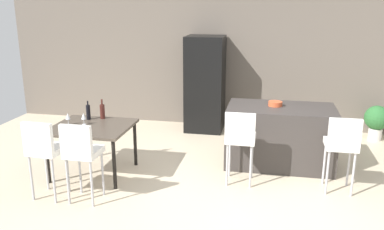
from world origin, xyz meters
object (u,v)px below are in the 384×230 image
wine_glass_left (84,116)px  wine_glass_middle (68,116)px  potted_plant (377,120)px  fruit_bowl (275,104)px  wine_bottle_end (88,112)px  bar_chair_left (240,136)px  bar_chair_middle (342,143)px  dining_table (92,130)px  refrigerator (205,84)px  wine_bottle_inner (102,111)px  dining_chair_far (81,150)px  dining_chair_near (44,147)px  kitchen_island (280,136)px

wine_glass_left → wine_glass_middle: size_ratio=1.00×
potted_plant → wine_glass_left: bearing=-152.2°
fruit_bowl → potted_plant: bearing=38.5°
wine_bottle_end → bar_chair_left: bearing=-5.5°
wine_glass_middle → fruit_bowl: bearing=18.7°
bar_chair_middle → dining_table: 3.44m
bar_chair_middle → refrigerator: bearing=132.8°
bar_chair_left → wine_bottle_inner: 2.15m
bar_chair_left → fruit_bowl: bar_chair_left is taller
wine_bottle_end → dining_chair_far: bearing=-69.3°
refrigerator → fruit_bowl: bearing=-47.9°
refrigerator → wine_bottle_inner: bearing=-120.9°
dining_chair_near → kitchen_island: bearing=31.0°
refrigerator → potted_plant: (3.18, -0.01, -0.54)m
dining_table → fruit_bowl: fruit_bowl is taller
refrigerator → dining_chair_near: bearing=-114.4°
dining_chair_far → wine_glass_middle: dining_chair_far is taller
refrigerator → potted_plant: 3.23m
fruit_bowl → refrigerator: bearing=132.1°
kitchen_island → dining_chair_near: (-2.92, -1.76, 0.24)m
bar_chair_middle → wine_bottle_inner: (-3.43, 0.31, 0.16)m
potted_plant → wine_bottle_end: bearing=-155.1°
bar_chair_left → wine_bottle_inner: bearing=171.7°
bar_chair_middle → dining_chair_far: bearing=-163.9°
bar_chair_middle → wine_bottle_inner: bar_chair_middle is taller
dining_chair_near → wine_glass_left: dining_chair_near is taller
dining_chair_near → refrigerator: 3.62m
bar_chair_left → wine_glass_left: bearing=-178.9°
dining_chair_far → bar_chair_left: bearing=26.1°
dining_chair_far → refrigerator: size_ratio=0.57×
wine_glass_left → fruit_bowl: (2.71, 0.94, 0.09)m
dining_chair_far → refrigerator: 3.45m
kitchen_island → dining_table: 2.83m
dining_table → wine_glass_middle: (-0.35, -0.02, 0.20)m
wine_bottle_inner → dining_chair_near: bearing=-101.8°
dining_chair_near → potted_plant: dining_chair_near is taller
bar_chair_middle → dining_chair_near: same height
refrigerator → fruit_bowl: (1.34, -1.48, 0.04)m
dining_chair_far → potted_plant: bearing=38.2°
bar_chair_left → dining_chair_far: size_ratio=1.00×
dining_chair_near → wine_bottle_end: dining_chair_near is taller
fruit_bowl → bar_chair_left: bearing=-116.8°
dining_chair_far → wine_bottle_inner: dining_chair_far is taller
wine_bottle_end → wine_bottle_inner: bearing=25.0°
dining_table → dining_chair_far: 0.88m
dining_table → wine_bottle_end: bearing=122.1°
potted_plant → refrigerator: bearing=179.8°
dining_chair_far → potted_plant: 5.32m
potted_plant → dining_chair_near: bearing=-144.9°
wine_glass_middle → dining_chair_near: bearing=-83.2°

